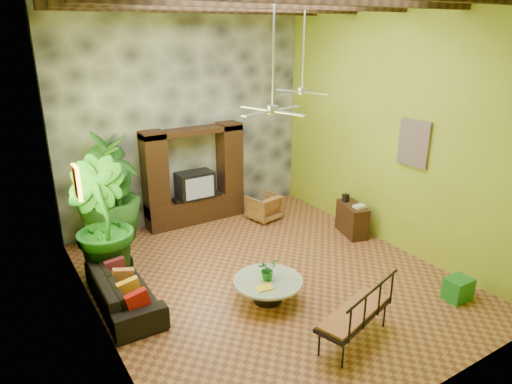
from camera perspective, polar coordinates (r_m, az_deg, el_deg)
ground at (r=8.70m, az=1.46°, el=-10.49°), size 7.00×7.00×0.00m
back_wall at (r=10.78m, az=-8.86°, el=9.43°), size 6.00×0.02×5.00m
left_wall at (r=6.64m, az=-20.50°, el=2.03°), size 0.02×7.00×5.00m
right_wall at (r=9.71m, az=16.68°, el=7.73°), size 0.02×7.00×5.00m
stone_accent_wall at (r=10.73m, az=-8.73°, el=9.39°), size 5.98×0.10×4.98m
ceiling_beams at (r=7.54m, az=1.80°, el=22.77°), size 5.95×5.36×0.22m
entertainment_center at (r=10.83m, az=-7.67°, el=1.16°), size 2.40×0.55×2.30m
ceiling_fan_front at (r=7.15m, az=2.14°, el=11.86°), size 1.28×1.28×1.86m
ceiling_fan_back at (r=9.49m, az=5.84°, el=13.70°), size 1.28×1.28×1.86m
wall_art_mask at (r=7.71m, az=-21.48°, el=1.12°), size 0.06×0.32×0.55m
wall_art_painting at (r=9.34m, az=19.12°, el=5.77°), size 0.06×0.70×0.90m
sofa at (r=8.05m, az=-16.24°, el=-11.53°), size 0.87×2.13×0.62m
wicker_armchair at (r=11.05m, az=1.01°, el=-1.89°), size 0.79×0.80×0.63m
tall_plant_a at (r=9.92m, az=-17.17°, el=0.25°), size 1.49×1.55×2.44m
tall_plant_b at (r=8.56m, az=-18.95°, el=-3.63°), size 1.41×1.55×2.28m
tall_plant_c at (r=10.11m, az=-18.06°, el=0.25°), size 1.49×1.49×2.36m
coffee_table at (r=7.88m, az=1.50°, el=-11.80°), size 1.17×1.17×0.40m
centerpiece_plant at (r=7.75m, az=1.43°, el=-9.65°), size 0.40×0.37×0.36m
yellow_tray at (r=7.56m, az=1.05°, el=-11.89°), size 0.30×0.23×0.03m
iron_bench at (r=6.94m, az=12.70°, el=-14.38°), size 1.52×0.93×0.57m
side_console at (r=10.47m, az=11.91°, el=-3.37°), size 0.62×0.95×0.70m
green_bin at (r=8.67m, az=23.94°, el=-11.00°), size 0.46×0.35×0.39m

